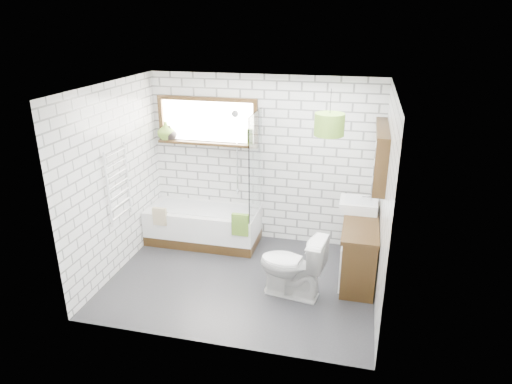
% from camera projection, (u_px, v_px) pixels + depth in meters
% --- Properties ---
extents(floor, '(3.40, 2.60, 0.01)m').
position_uv_depth(floor, '(242.00, 280.00, 6.02)').
color(floor, '#242428').
rests_on(floor, ground).
extents(ceiling, '(3.40, 2.60, 0.01)m').
position_uv_depth(ceiling, '(239.00, 87.00, 5.12)').
color(ceiling, white).
rests_on(ceiling, ground).
extents(wall_back, '(3.40, 0.01, 2.50)m').
position_uv_depth(wall_back, '(264.00, 160.00, 6.75)').
color(wall_back, white).
rests_on(wall_back, ground).
extents(wall_front, '(3.40, 0.01, 2.50)m').
position_uv_depth(wall_front, '(205.00, 238.00, 4.38)').
color(wall_front, white).
rests_on(wall_front, ground).
extents(wall_left, '(0.01, 2.60, 2.50)m').
position_uv_depth(wall_left, '(115.00, 180.00, 5.94)').
color(wall_left, white).
rests_on(wall_left, ground).
extents(wall_right, '(0.01, 2.60, 2.50)m').
position_uv_depth(wall_right, '(385.00, 203.00, 5.20)').
color(wall_right, white).
rests_on(wall_right, ground).
extents(window, '(1.52, 0.16, 0.68)m').
position_uv_depth(window, '(207.00, 122.00, 6.70)').
color(window, black).
rests_on(window, wall_back).
extents(towel_radiator, '(0.06, 0.52, 1.00)m').
position_uv_depth(towel_radiator, '(118.00, 184.00, 5.95)').
color(towel_radiator, white).
rests_on(towel_radiator, wall_left).
extents(mirror_cabinet, '(0.16, 1.20, 0.70)m').
position_uv_depth(mirror_cabinet, '(380.00, 155.00, 5.62)').
color(mirror_cabinet, black).
rests_on(mirror_cabinet, wall_right).
extents(shower_riser, '(0.02, 0.02, 1.30)m').
position_uv_depth(shower_riser, '(237.00, 153.00, 6.76)').
color(shower_riser, silver).
rests_on(shower_riser, wall_back).
extents(bathtub, '(1.67, 0.74, 0.54)m').
position_uv_depth(bathtub, '(204.00, 225.00, 6.95)').
color(bathtub, white).
rests_on(bathtub, floor).
extents(shower_screen, '(0.02, 0.72, 1.50)m').
position_uv_depth(shower_screen, '(255.00, 165.00, 6.41)').
color(shower_screen, white).
rests_on(shower_screen, bathtub).
extents(towel_green, '(0.24, 0.06, 0.32)m').
position_uv_depth(towel_green, '(240.00, 225.00, 6.38)').
color(towel_green, '#537A24').
rests_on(towel_green, bathtub).
extents(towel_beige, '(0.21, 0.05, 0.27)m').
position_uv_depth(towel_beige, '(160.00, 216.00, 6.64)').
color(towel_beige, '#BEB384').
rests_on(towel_beige, bathtub).
extents(vanity, '(0.44, 1.38, 0.79)m').
position_uv_depth(vanity, '(360.00, 247.00, 6.02)').
color(vanity, black).
rests_on(vanity, floor).
extents(basin, '(0.50, 0.43, 0.14)m').
position_uv_depth(basin, '(358.00, 205.00, 6.16)').
color(basin, white).
rests_on(basin, vanity).
extents(tap, '(0.04, 0.04, 0.16)m').
position_uv_depth(tap, '(371.00, 202.00, 6.10)').
color(tap, silver).
rests_on(tap, vanity).
extents(toilet, '(0.58, 0.87, 0.82)m').
position_uv_depth(toilet, '(292.00, 265.00, 5.55)').
color(toilet, white).
rests_on(toilet, floor).
extents(vase_olive, '(0.33, 0.33, 0.27)m').
position_uv_depth(vase_olive, '(166.00, 132.00, 6.88)').
color(vase_olive, '#5A8027').
rests_on(vase_olive, window).
extents(vase_dark, '(0.25, 0.25, 0.21)m').
position_uv_depth(vase_dark, '(170.00, 134.00, 6.88)').
color(vase_dark, black).
rests_on(vase_dark, window).
extents(bottle, '(0.09, 0.09, 0.23)m').
position_uv_depth(bottle, '(249.00, 138.00, 6.60)').
color(bottle, '#5A8027').
rests_on(bottle, window).
extents(pendant, '(0.34, 0.34, 0.25)m').
position_uv_depth(pendant, '(329.00, 124.00, 5.16)').
color(pendant, '#537A24').
rests_on(pendant, ceiling).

